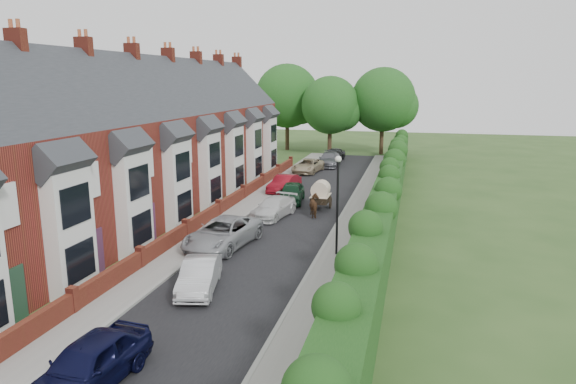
{
  "coord_description": "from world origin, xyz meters",
  "views": [
    {
      "loc": [
        7.04,
        -20.68,
        8.77
      ],
      "look_at": [
        -0.26,
        8.51,
        2.2
      ],
      "focal_mm": 32.0,
      "sensor_mm": 36.0,
      "label": 1
    }
  ],
  "objects_px": {
    "car_red": "(284,184)",
    "car_beige": "(308,166)",
    "car_silver_a": "(199,275)",
    "car_black": "(333,154)",
    "car_green": "(292,193)",
    "car_silver_b": "(223,233)",
    "horse_cart": "(321,193)",
    "lamppost": "(338,193)",
    "car_navy": "(88,365)",
    "horse": "(315,206)",
    "car_grey": "(329,159)",
    "car_white": "(274,208)"
  },
  "relations": [
    {
      "from": "car_red",
      "to": "car_beige",
      "type": "height_order",
      "value": "car_red"
    },
    {
      "from": "car_red",
      "to": "car_silver_a",
      "type": "bearing_deg",
      "value": -77.45
    },
    {
      "from": "car_silver_a",
      "to": "car_black",
      "type": "height_order",
      "value": "car_black"
    },
    {
      "from": "car_green",
      "to": "car_silver_b",
      "type": "bearing_deg",
      "value": -102.74
    },
    {
      "from": "car_green",
      "to": "horse_cart",
      "type": "bearing_deg",
      "value": -41.02
    },
    {
      "from": "lamppost",
      "to": "car_red",
      "type": "xyz_separation_m",
      "value": [
        -6.4,
        14.2,
        -2.62
      ]
    },
    {
      "from": "car_navy",
      "to": "horse_cart",
      "type": "relative_size",
      "value": 1.57
    },
    {
      "from": "car_navy",
      "to": "horse",
      "type": "height_order",
      "value": "car_navy"
    },
    {
      "from": "car_beige",
      "to": "car_grey",
      "type": "distance_m",
      "value": 4.39
    },
    {
      "from": "car_white",
      "to": "car_grey",
      "type": "distance_m",
      "value": 20.96
    },
    {
      "from": "car_silver_a",
      "to": "car_silver_b",
      "type": "distance_m",
      "value": 5.79
    },
    {
      "from": "car_navy",
      "to": "car_white",
      "type": "height_order",
      "value": "car_navy"
    },
    {
      "from": "car_red",
      "to": "horse",
      "type": "height_order",
      "value": "horse"
    },
    {
      "from": "lamppost",
      "to": "car_white",
      "type": "xyz_separation_m",
      "value": [
        -5.16,
        6.6,
        -2.66
      ]
    },
    {
      "from": "horse",
      "to": "horse_cart",
      "type": "relative_size",
      "value": 0.6
    },
    {
      "from": "car_red",
      "to": "car_beige",
      "type": "relative_size",
      "value": 0.88
    },
    {
      "from": "car_silver_a",
      "to": "car_black",
      "type": "xyz_separation_m",
      "value": [
        -0.17,
        37.01,
        0.04
      ]
    },
    {
      "from": "car_navy",
      "to": "horse",
      "type": "bearing_deg",
      "value": 87.54
    },
    {
      "from": "car_beige",
      "to": "car_red",
      "type": "bearing_deg",
      "value": -82.98
    },
    {
      "from": "car_green",
      "to": "car_black",
      "type": "xyz_separation_m",
      "value": [
        -0.17,
        20.43,
        -0.02
      ]
    },
    {
      "from": "car_navy",
      "to": "car_green",
      "type": "height_order",
      "value": "car_navy"
    },
    {
      "from": "car_navy",
      "to": "car_silver_a",
      "type": "relative_size",
      "value": 1.11
    },
    {
      "from": "car_white",
      "to": "car_black",
      "type": "bearing_deg",
      "value": 100.75
    },
    {
      "from": "car_white",
      "to": "car_black",
      "type": "relative_size",
      "value": 1.07
    },
    {
      "from": "car_navy",
      "to": "horse",
      "type": "distance_m",
      "value": 20.67
    },
    {
      "from": "lamppost",
      "to": "car_grey",
      "type": "height_order",
      "value": "lamppost"
    },
    {
      "from": "car_silver_a",
      "to": "car_grey",
      "type": "relative_size",
      "value": 0.81
    },
    {
      "from": "lamppost",
      "to": "horse",
      "type": "distance_m",
      "value": 8.22
    },
    {
      "from": "lamppost",
      "to": "car_red",
      "type": "relative_size",
      "value": 1.25
    },
    {
      "from": "car_silver_a",
      "to": "horse_cart",
      "type": "distance_m",
      "value": 15.12
    },
    {
      "from": "car_silver_b",
      "to": "lamppost",
      "type": "bearing_deg",
      "value": 8.08
    },
    {
      "from": "horse",
      "to": "horse_cart",
      "type": "height_order",
      "value": "horse_cart"
    },
    {
      "from": "car_grey",
      "to": "horse",
      "type": "height_order",
      "value": "same"
    },
    {
      "from": "car_silver_a",
      "to": "horse",
      "type": "height_order",
      "value": "horse"
    },
    {
      "from": "car_black",
      "to": "car_white",
      "type": "bearing_deg",
      "value": -78.24
    },
    {
      "from": "car_silver_a",
      "to": "car_white",
      "type": "xyz_separation_m",
      "value": [
        -0.16,
        12.28,
        -0.02
      ]
    },
    {
      "from": "car_navy",
      "to": "car_white",
      "type": "relative_size",
      "value": 1.01
    },
    {
      "from": "car_green",
      "to": "horse_cart",
      "type": "xyz_separation_m",
      "value": [
        2.47,
        -1.68,
        0.44
      ]
    },
    {
      "from": "car_beige",
      "to": "car_black",
      "type": "bearing_deg",
      "value": 88.23
    },
    {
      "from": "car_silver_b",
      "to": "car_white",
      "type": "bearing_deg",
      "value": 89.72
    },
    {
      "from": "car_red",
      "to": "horse_cart",
      "type": "distance_m",
      "value": 6.32
    },
    {
      "from": "car_white",
      "to": "car_beige",
      "type": "distance_m",
      "value": 16.85
    },
    {
      "from": "car_silver_b",
      "to": "car_white",
      "type": "height_order",
      "value": "car_silver_b"
    },
    {
      "from": "car_silver_b",
      "to": "car_grey",
      "type": "bearing_deg",
      "value": 95.68
    },
    {
      "from": "car_silver_a",
      "to": "horse_cart",
      "type": "relative_size",
      "value": 1.42
    },
    {
      "from": "car_silver_b",
      "to": "car_red",
      "type": "height_order",
      "value": "car_silver_b"
    },
    {
      "from": "car_silver_b",
      "to": "car_grey",
      "type": "xyz_separation_m",
      "value": [
        1.13,
        27.57,
        -0.05
      ]
    },
    {
      "from": "car_silver_a",
      "to": "horse",
      "type": "distance_m",
      "value": 13.3
    },
    {
      "from": "car_red",
      "to": "car_black",
      "type": "relative_size",
      "value": 1.0
    },
    {
      "from": "car_silver_a",
      "to": "lamppost",
      "type": "bearing_deg",
      "value": 35.19
    }
  ]
}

